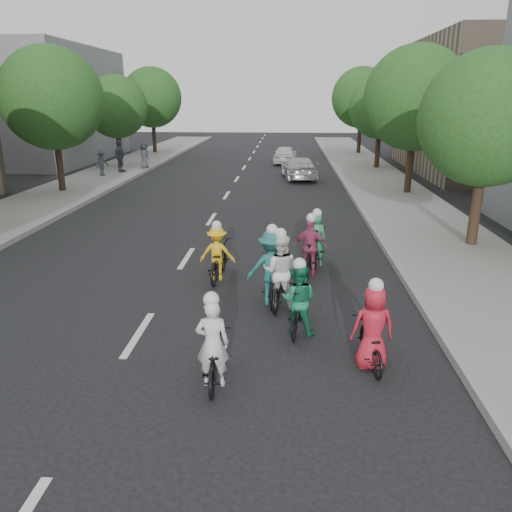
# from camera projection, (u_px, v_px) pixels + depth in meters

# --- Properties ---
(ground) EXTENTS (120.00, 120.00, 0.00)m
(ground) POSITION_uv_depth(u_px,v_px,m) (138.00, 334.00, 10.09)
(ground) COLOR black
(ground) RESTS_ON ground
(sidewalk_left) EXTENTS (4.00, 80.00, 0.15)m
(sidewalk_left) POSITION_uv_depth(u_px,v_px,m) (14.00, 214.00, 20.05)
(sidewalk_left) COLOR gray
(sidewalk_left) RESTS_ON ground
(curb_left) EXTENTS (0.18, 80.00, 0.18)m
(curb_left) POSITION_uv_depth(u_px,v_px,m) (61.00, 215.00, 19.93)
(curb_left) COLOR #999993
(curb_left) RESTS_ON ground
(sidewalk_right) EXTENTS (4.00, 80.00, 0.15)m
(sidewalk_right) POSITION_uv_depth(u_px,v_px,m) (418.00, 220.00, 19.09)
(sidewalk_right) COLOR gray
(sidewalk_right) RESTS_ON ground
(curb_right) EXTENTS (0.18, 80.00, 0.18)m
(curb_right) POSITION_uv_depth(u_px,v_px,m) (367.00, 219.00, 19.20)
(curb_right) COLOR #999993
(curb_right) RESTS_ON ground
(bldg_sw) EXTENTS (10.00, 14.00, 8.00)m
(bldg_sw) POSITION_uv_depth(u_px,v_px,m) (29.00, 105.00, 36.44)
(bldg_sw) COLOR slate
(bldg_sw) RESTS_ON ground
(bldg_se) EXTENTS (10.00, 14.00, 8.00)m
(bldg_se) POSITION_uv_depth(u_px,v_px,m) (501.00, 107.00, 30.72)
(bldg_se) COLOR gray
(bldg_se) RESTS_ON ground
(tree_l_3) EXTENTS (4.80, 4.80, 6.93)m
(tree_l_3) POSITION_uv_depth(u_px,v_px,m) (52.00, 98.00, 23.46)
(tree_l_3) COLOR black
(tree_l_3) RESTS_ON ground
(tree_l_4) EXTENTS (4.00, 4.00, 5.97)m
(tree_l_4) POSITION_uv_depth(u_px,v_px,m) (116.00, 107.00, 32.18)
(tree_l_4) COLOR black
(tree_l_4) RESTS_ON ground
(tree_l_5) EXTENTS (4.80, 4.80, 6.93)m
(tree_l_5) POSITION_uv_depth(u_px,v_px,m) (152.00, 98.00, 40.57)
(tree_l_5) COLOR black
(tree_l_5) RESTS_ON ground
(tree_r_0) EXTENTS (4.00, 4.00, 5.97)m
(tree_r_0) POSITION_uv_depth(u_px,v_px,m) (488.00, 119.00, 14.62)
(tree_r_0) COLOR black
(tree_r_0) RESTS_ON ground
(tree_r_1) EXTENTS (4.80, 4.80, 6.93)m
(tree_r_1) POSITION_uv_depth(u_px,v_px,m) (416.00, 98.00, 23.01)
(tree_r_1) COLOR black
(tree_r_1) RESTS_ON ground
(tree_r_2) EXTENTS (4.00, 4.00, 5.97)m
(tree_r_2) POSITION_uv_depth(u_px,v_px,m) (381.00, 107.00, 31.73)
(tree_r_2) COLOR black
(tree_r_2) RESTS_ON ground
(tree_r_3) EXTENTS (4.80, 4.80, 6.93)m
(tree_r_3) POSITION_uv_depth(u_px,v_px,m) (362.00, 98.00, 40.12)
(tree_r_3) COLOR black
(tree_r_3) RESTS_ON ground
(cyclist_0) EXTENTS (0.61, 1.56, 1.66)m
(cyclist_0) POSITION_uv_depth(u_px,v_px,m) (213.00, 354.00, 8.25)
(cyclist_0) COLOR black
(cyclist_0) RESTS_ON ground
(cyclist_1) EXTENTS (0.79, 1.67, 1.61)m
(cyclist_1) POSITION_uv_depth(u_px,v_px,m) (298.00, 304.00, 10.02)
(cyclist_1) COLOR black
(cyclist_1) RESTS_ON ground
(cyclist_2) EXTENTS (0.96, 1.90, 1.58)m
(cyclist_2) POSITION_uv_depth(u_px,v_px,m) (218.00, 257.00, 13.02)
(cyclist_2) COLOR black
(cyclist_2) RESTS_ON ground
(cyclist_3) EXTENTS (0.95, 1.54, 1.70)m
(cyclist_3) POSITION_uv_depth(u_px,v_px,m) (310.00, 252.00, 13.34)
(cyclist_3) COLOR black
(cyclist_3) RESTS_ON ground
(cyclist_4) EXTENTS (0.79, 1.55, 1.68)m
(cyclist_4) POSITION_uv_depth(u_px,v_px,m) (372.00, 335.00, 8.76)
(cyclist_4) COLOR black
(cyclist_4) RESTS_ON ground
(cyclist_5) EXTENTS (0.57, 1.83, 1.65)m
(cyclist_5) POSITION_uv_depth(u_px,v_px,m) (316.00, 244.00, 14.12)
(cyclist_5) COLOR black
(cyclist_5) RESTS_ON ground
(cyclist_6) EXTENTS (0.91, 1.84, 1.85)m
(cyclist_6) POSITION_uv_depth(u_px,v_px,m) (280.00, 278.00, 11.32)
(cyclist_6) COLOR black
(cyclist_6) RESTS_ON ground
(cyclist_7) EXTENTS (1.14, 1.69, 1.90)m
(cyclist_7) POSITION_uv_depth(u_px,v_px,m) (272.00, 273.00, 11.41)
(cyclist_7) COLOR black
(cyclist_7) RESTS_ON ground
(follow_car_lead) EXTENTS (2.27, 4.48, 1.25)m
(follow_car_lead) POSITION_uv_depth(u_px,v_px,m) (299.00, 168.00, 29.00)
(follow_car_lead) COLOR silver
(follow_car_lead) RESTS_ON ground
(follow_car_trail) EXTENTS (1.81, 3.89, 1.29)m
(follow_car_trail) POSITION_uv_depth(u_px,v_px,m) (285.00, 155.00, 35.61)
(follow_car_trail) COLOR silver
(follow_car_trail) RESTS_ON ground
(spectator_0) EXTENTS (0.86, 1.12, 1.52)m
(spectator_0) POSITION_uv_depth(u_px,v_px,m) (102.00, 163.00, 29.10)
(spectator_0) COLOR #464652
(spectator_0) RESTS_ON sidewalk_left
(spectator_1) EXTENTS (0.60, 1.18, 1.93)m
(spectator_1) POSITION_uv_depth(u_px,v_px,m) (120.00, 156.00, 30.48)
(spectator_1) COLOR #535260
(spectator_1) RESTS_ON sidewalk_left
(spectator_2) EXTENTS (0.71, 0.91, 1.66)m
(spectator_2) POSITION_uv_depth(u_px,v_px,m) (144.00, 155.00, 32.09)
(spectator_2) COLOR #45434E
(spectator_2) RESTS_ON sidewalk_left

